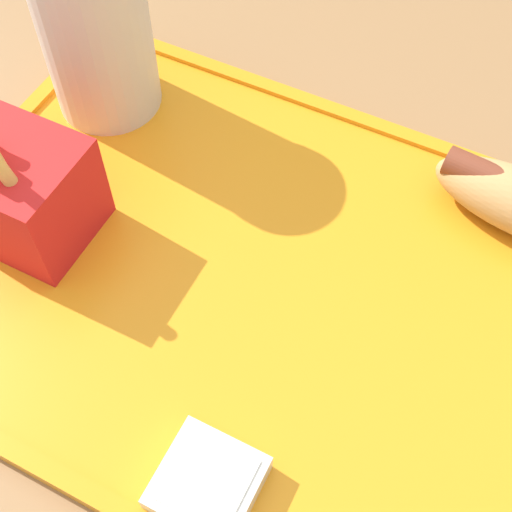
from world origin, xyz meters
name	(u,v)px	position (x,y,z in m)	size (l,w,h in m)	color
dining_table	(246,435)	(0.00, 0.00, 0.36)	(1.29, 1.13, 0.72)	olive
food_tray	(256,284)	(0.02, -0.01, 0.73)	(0.48, 0.35, 0.01)	orange
soda_cup	(93,20)	(-0.16, 0.09, 0.81)	(0.08, 0.08, 0.19)	silver
fries_carton	(17,189)	(-0.14, -0.04, 0.77)	(0.09, 0.07, 0.11)	red
sauce_cup_mayo	(208,483)	(0.06, -0.15, 0.74)	(0.05, 0.05, 0.02)	silver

